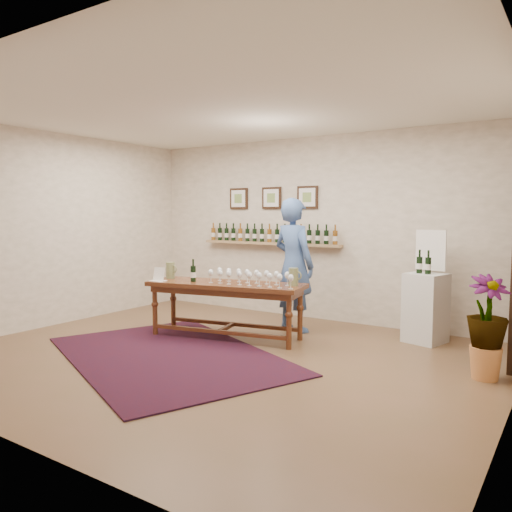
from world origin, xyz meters
The scene contains 14 objects.
ground centered at (0.00, 0.00, 0.00)m, with size 6.00×6.00×0.00m, color brown.
room_shell centered at (2.11, 1.86, 1.12)m, with size 6.00×6.00×6.00m.
rug centered at (-0.49, -0.29, 0.01)m, with size 3.05×2.03×0.02m, color #490D11.
tasting_table centered at (-0.44, 0.75, 0.62)m, with size 2.16×1.07×0.73m.
table_glasses centered at (-0.12, 0.79, 0.83)m, with size 1.32×0.30×0.18m, color white, non-canonical shape.
table_bottles centered at (-0.87, 0.63, 0.90)m, with size 0.31×0.18×0.33m, color black, non-canonical shape.
pitcher_left centered at (-1.34, 0.66, 0.85)m, with size 0.14×0.14×0.23m, color olive, non-canonical shape.
pitcher_right centered at (0.44, 0.99, 0.85)m, with size 0.14×0.14×0.22m, color olive, non-canonical shape.
menu_card centered at (-1.29, 0.39, 0.82)m, with size 0.20×0.15×0.18m, color white.
display_pedestal centered at (1.81, 1.97, 0.44)m, with size 0.44×0.44×0.88m, color silver.
pedestal_bottles centered at (1.78, 1.93, 1.03)m, with size 0.29×0.08×0.29m, color black, non-canonical shape.
info_sign centered at (1.81, 2.13, 1.16)m, with size 0.41×0.02×0.57m, color white.
potted_plant centered at (2.69, 0.85, 0.52)m, with size 0.67×0.67×0.90m.
person centered at (0.10, 1.59, 0.92)m, with size 0.67×0.44×1.84m, color #3C598F.
Camera 1 is at (3.44, -4.42, 1.65)m, focal length 35.00 mm.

